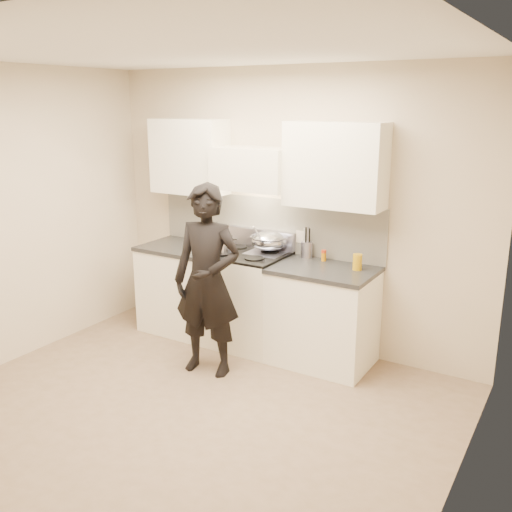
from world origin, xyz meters
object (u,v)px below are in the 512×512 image
(counter_right, at_px, (323,316))
(person, at_px, (207,281))
(wok, at_px, (269,241))
(utensil_crock, at_px, (307,248))
(stove, at_px, (246,299))

(counter_right, distance_m, person, 1.13)
(person, bearing_deg, wok, 70.54)
(utensil_crock, bearing_deg, counter_right, -38.69)
(stove, bearing_deg, counter_right, 0.00)
(counter_right, bearing_deg, stove, -180.00)
(stove, relative_size, counter_right, 1.04)
(wok, height_order, utensil_crock, wok)
(stove, height_order, wok, wok)
(counter_right, height_order, wok, wok)
(stove, relative_size, person, 0.56)
(wok, bearing_deg, utensil_crock, 14.15)
(counter_right, height_order, person, person)
(counter_right, xyz_separation_m, person, (-0.80, -0.69, 0.39))
(counter_right, xyz_separation_m, wok, (-0.66, 0.14, 0.60))
(stove, relative_size, wok, 2.13)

